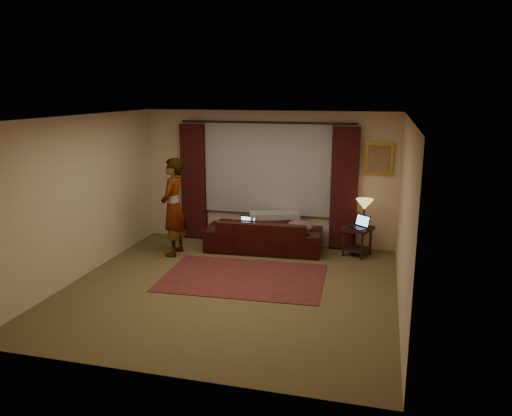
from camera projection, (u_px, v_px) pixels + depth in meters
The scene contains 20 objects.
floor at pixel (230, 288), 7.70m from camera, with size 5.00×5.00×0.01m, color brown.
ceiling at pixel (228, 117), 7.10m from camera, with size 5.00×5.00×0.02m, color silver.
wall_back at pixel (268, 178), 9.75m from camera, with size 5.00×0.02×2.60m, color beige.
wall_front at pixel (155, 260), 5.04m from camera, with size 5.00×0.02×2.60m, color beige.
wall_left at pixel (81, 197), 8.00m from camera, with size 0.02×5.00×2.60m, color beige.
wall_right at pixel (404, 216), 6.79m from camera, with size 0.02×5.00×2.60m, color beige.
sheer_curtain at pixel (267, 168), 9.65m from camera, with size 2.50×0.05×1.80m, color #999AA0.
drape_left at pixel (194, 182), 10.04m from camera, with size 0.50×0.14×2.30m, color black.
drape_right at pixel (344, 189), 9.32m from camera, with size 0.50×0.14×2.30m, color black.
curtain_rod at pixel (267, 122), 9.40m from camera, with size 0.04×0.04×3.40m, color black.
picture_frame at pixel (379, 159), 9.11m from camera, with size 0.50×0.04×0.60m, color gold.
sofa at pixel (264, 228), 9.40m from camera, with size 2.17×0.94×0.88m, color black.
throw_blanket at pixel (274, 203), 9.46m from camera, with size 0.94×0.38×0.11m, color gray.
clothing_pile at pixel (299, 227), 9.11m from camera, with size 0.50×0.39×0.21m, color #6F4852.
laptop_sofa at pixel (245, 224), 9.26m from camera, with size 0.32×0.35×0.23m, color black, non-canonical shape.
area_rug at pixel (243, 277), 8.11m from camera, with size 2.59×1.73×0.01m, color maroon.
end_table at pixel (357, 241), 9.16m from camera, with size 0.47×0.47×0.54m, color black.
tiffany_lamp at pixel (364, 213), 9.08m from camera, with size 0.32×0.32×0.51m, color olive, non-canonical shape.
laptop_table at pixel (358, 222), 8.98m from camera, with size 0.32×0.35×0.23m, color black, non-canonical shape.
person at pixel (173, 207), 9.07m from camera, with size 0.53×0.53×1.80m, color gray.
Camera 1 is at (2.18, -6.88, 2.98)m, focal length 35.00 mm.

